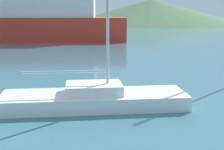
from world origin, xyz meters
TOP-DOWN VIEW (x-y plane):
  - sailboat_inner at (-0.44, 13.45)m, footprint 7.53×2.54m
  - ferry_distant at (-9.81, 43.30)m, footprint 27.04×7.88m
  - hill_west at (-18.59, 98.50)m, footprint 28.65×28.65m
  - hill_central at (16.77, 96.88)m, footprint 54.32×54.32m

SIDE VIEW (x-z plane):
  - sailboat_inner at x=-0.44m, z-range -4.42..5.24m
  - ferry_distant at x=-9.81m, z-range -1.22..7.24m
  - hill_central at x=16.77m, z-range 0.00..7.35m
  - hill_west at x=-18.59m, z-range 0.00..10.67m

